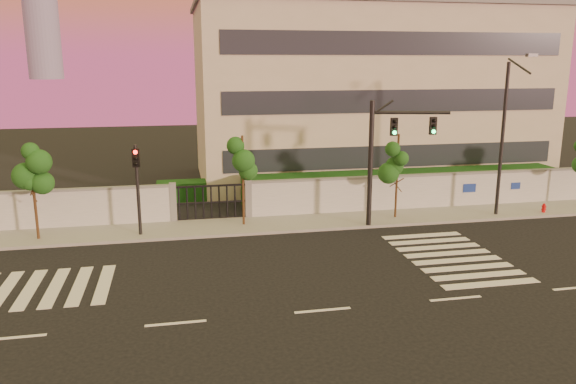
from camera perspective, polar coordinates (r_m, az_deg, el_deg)
The scene contains 13 objects.
ground at distance 19.89m, azimuth 3.53°, elevation -11.92°, with size 120.00×120.00×0.00m, color black.
sidewalk at distance 29.50m, azimuth -1.71°, elevation -3.30°, with size 60.00×3.00×0.15m, color gray.
perimeter_wall at distance 30.68m, azimuth -2.01°, elevation -0.73°, with size 60.00×0.36×2.20m.
hedge_row at distance 33.54m, azimuth -0.99°, elevation 0.03°, with size 41.00×4.25×1.80m.
institutional_building at distance 41.77m, azimuth 7.91°, elevation 9.91°, with size 24.40×12.40×12.25m.
road_markings at distance 22.98m, azimuth -2.76°, elevation -8.35°, with size 57.00×7.62×0.02m.
street_tree_c at distance 28.71m, azimuth -24.56°, elevation 2.03°, with size 1.60×1.27×4.72m.
street_tree_d at distance 28.60m, azimuth -4.59°, elevation 3.23°, with size 1.51×1.20×4.79m.
street_tree_e at distance 30.47m, azimuth 11.12°, elevation 3.49°, with size 1.44×1.15×4.68m.
traffic_signal_main at distance 28.87m, azimuth 9.98°, elevation 4.39°, with size 4.10×1.07×6.53m.
traffic_signal_secondary at distance 27.83m, azimuth -15.07°, elevation 1.24°, with size 0.36×0.34×4.57m.
streetlight_east at distance 32.29m, azimuth 21.17°, elevation 5.73°, with size 0.52×2.12×8.79m.
fire_hydrant at distance 34.61m, azimuth 24.54°, elevation -1.59°, with size 0.26×0.25×0.66m.
Camera 1 is at (-4.74, -17.39, 8.42)m, focal length 35.00 mm.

